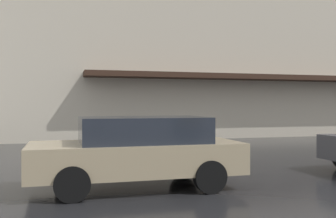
{
  "coord_description": "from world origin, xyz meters",
  "views": [
    {
      "loc": [
        -5.04,
        -4.52,
        1.65
      ],
      "look_at": [
        8.45,
        -8.28,
        1.5
      ],
      "focal_mm": 41.34,
      "sensor_mm": 36.0,
      "label": 1
    }
  ],
  "objects": [
    {
      "name": "car_champagne",
      "position": [
        2.5,
        -6.0,
        0.76
      ],
      "size": [
        1.85,
        4.1,
        1.41
      ],
      "color": "tan",
      "rests_on": "ground_plane"
    }
  ]
}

